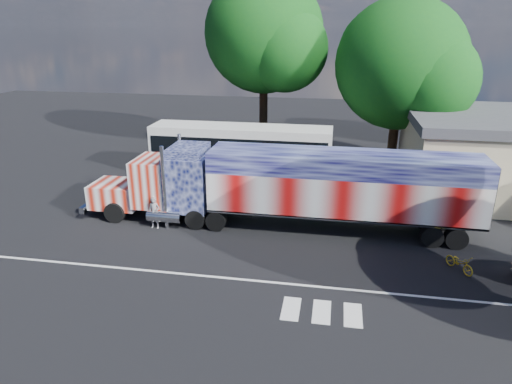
% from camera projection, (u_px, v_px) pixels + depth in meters
% --- Properties ---
extents(ground, '(100.00, 100.00, 0.00)m').
position_uv_depth(ground, '(245.00, 248.00, 22.87)').
color(ground, black).
extents(lane_markings, '(30.00, 2.67, 0.01)m').
position_uv_depth(lane_markings, '(268.00, 292.00, 19.10)').
color(lane_markings, silver).
rests_on(lane_markings, ground).
extents(semi_truck, '(21.74, 3.43, 4.63)m').
position_uv_depth(semi_truck, '(292.00, 186.00, 24.47)').
color(semi_truck, black).
rests_on(semi_truck, ground).
extents(coach_bus, '(12.93, 3.01, 3.76)m').
position_uv_depth(coach_bus, '(241.00, 151.00, 32.86)').
color(coach_bus, silver).
rests_on(coach_bus, ground).
extents(woman, '(0.66, 0.44, 1.78)m').
position_uv_depth(woman, '(154.00, 213.00, 24.83)').
color(woman, slate).
rests_on(woman, ground).
extents(bicycle, '(1.31, 1.58, 0.81)m').
position_uv_depth(bicycle, '(460.00, 263.00, 20.62)').
color(bicycle, gold).
rests_on(bicycle, ground).
extents(tree_n_mid, '(10.05, 9.58, 14.66)m').
position_uv_depth(tree_n_mid, '(266.00, 34.00, 36.74)').
color(tree_n_mid, black).
rests_on(tree_n_mid, ground).
extents(tree_ne_a, '(9.83, 9.36, 12.54)m').
position_uv_depth(tree_ne_a, '(403.00, 65.00, 32.63)').
color(tree_ne_a, black).
rests_on(tree_ne_a, ground).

